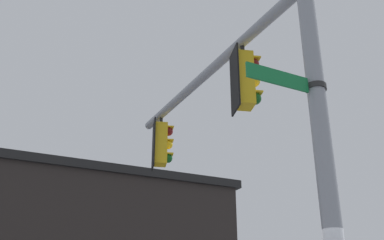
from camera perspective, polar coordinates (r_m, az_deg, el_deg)
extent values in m
cylinder|color=gray|center=(6.37, 15.90, -5.27)|extent=(0.25, 0.25, 6.67)
cylinder|color=gray|center=(9.88, 1.70, 5.57)|extent=(6.09, 2.12, 0.20)
cylinder|color=black|center=(8.75, 6.18, 8.39)|extent=(0.08, 0.08, 0.18)
cube|color=gold|center=(8.44, 6.36, 4.83)|extent=(0.36, 0.30, 1.05)
sphere|color=#590F0F|center=(8.66, 7.47, 6.77)|extent=(0.22, 0.22, 0.22)
cube|color=gold|center=(8.72, 7.56, 7.32)|extent=(0.24, 0.20, 0.03)
sphere|color=yellow|center=(8.49, 7.59, 4.72)|extent=(0.22, 0.22, 0.22)
cube|color=gold|center=(8.55, 7.68, 5.30)|extent=(0.24, 0.20, 0.03)
sphere|color=#0F4C19|center=(8.34, 7.72, 2.60)|extent=(0.22, 0.22, 0.22)
cube|color=gold|center=(8.39, 7.81, 3.20)|extent=(0.24, 0.20, 0.03)
cube|color=black|center=(8.40, 5.24, 4.93)|extent=(0.54, 0.03, 1.22)
cylinder|color=black|center=(11.67, -3.78, -0.15)|extent=(0.08, 0.08, 0.18)
cube|color=gold|center=(11.45, -3.86, -2.98)|extent=(0.36, 0.30, 1.05)
sphere|color=#590F0F|center=(11.59, -2.88, -1.41)|extent=(0.22, 0.22, 0.22)
cube|color=gold|center=(11.63, -2.78, -0.96)|extent=(0.24, 0.20, 0.03)
sphere|color=yellow|center=(11.47, -2.92, -3.03)|extent=(0.22, 0.22, 0.22)
cube|color=gold|center=(11.50, -2.81, -2.58)|extent=(0.24, 0.20, 0.03)
sphere|color=#0F4C19|center=(11.35, -2.96, -4.69)|extent=(0.22, 0.22, 0.22)
cube|color=gold|center=(11.38, -2.84, -4.23)|extent=(0.24, 0.20, 0.03)
cube|color=black|center=(11.43, -4.71, -2.93)|extent=(0.54, 0.03, 1.22)
cube|color=#147238|center=(6.40, 10.44, 5.11)|extent=(0.34, 0.97, 0.22)
cube|color=white|center=(6.40, 10.49, 5.10)|extent=(0.32, 0.97, 0.04)
cylinder|color=#262626|center=(6.79, 14.87, 3.82)|extent=(0.29, 0.29, 0.08)
cube|color=black|center=(19.27, -12.34, -8.21)|extent=(8.91, 11.56, 0.30)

